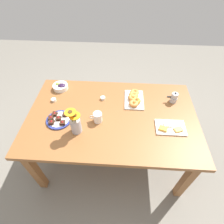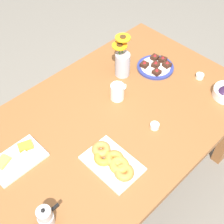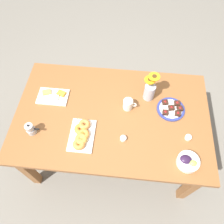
% 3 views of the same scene
% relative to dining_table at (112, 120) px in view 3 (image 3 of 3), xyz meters
% --- Properties ---
extents(ground_plane, '(6.00, 6.00, 0.00)m').
position_rel_dining_table_xyz_m(ground_plane, '(0.00, 0.00, -0.65)').
color(ground_plane, slate).
extents(dining_table, '(1.60, 1.00, 0.74)m').
position_rel_dining_table_xyz_m(dining_table, '(0.00, 0.00, 0.00)').
color(dining_table, brown).
rests_on(dining_table, ground_plane).
extents(coffee_mug, '(0.11, 0.08, 0.10)m').
position_rel_dining_table_xyz_m(coffee_mug, '(0.12, 0.08, 0.14)').
color(coffee_mug, white).
rests_on(coffee_mug, dining_table).
extents(grape_bowl, '(0.16, 0.16, 0.07)m').
position_rel_dining_table_xyz_m(grape_bowl, '(0.58, -0.35, 0.12)').
color(grape_bowl, white).
rests_on(grape_bowl, dining_table).
extents(cheese_platter, '(0.26, 0.17, 0.03)m').
position_rel_dining_table_xyz_m(cheese_platter, '(-0.52, 0.13, 0.10)').
color(cheese_platter, white).
rests_on(cheese_platter, dining_table).
extents(croissant_platter, '(0.19, 0.29, 0.05)m').
position_rel_dining_table_xyz_m(croissant_platter, '(-0.21, -0.22, 0.11)').
color(croissant_platter, white).
rests_on(croissant_platter, dining_table).
extents(jam_cup_honey, '(0.05, 0.05, 0.03)m').
position_rel_dining_table_xyz_m(jam_cup_honey, '(0.60, -0.15, 0.10)').
color(jam_cup_honey, white).
rests_on(jam_cup_honey, dining_table).
extents(jam_cup_berry, '(0.05, 0.05, 0.03)m').
position_rel_dining_table_xyz_m(jam_cup_berry, '(0.11, -0.21, 0.10)').
color(jam_cup_berry, white).
rests_on(jam_cup_berry, dining_table).
extents(dessert_plate, '(0.23, 0.23, 0.05)m').
position_rel_dining_table_xyz_m(dessert_plate, '(0.48, 0.10, 0.10)').
color(dessert_plate, navy).
rests_on(dessert_plate, dining_table).
extents(flower_vase, '(0.12, 0.11, 0.26)m').
position_rel_dining_table_xyz_m(flower_vase, '(0.29, 0.21, 0.18)').
color(flower_vase, '#B2B2BC').
rests_on(flower_vase, dining_table).
extents(moka_pot, '(0.11, 0.07, 0.12)m').
position_rel_dining_table_xyz_m(moka_pot, '(-0.61, -0.22, 0.13)').
color(moka_pot, '#B7B7BC').
rests_on(moka_pot, dining_table).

